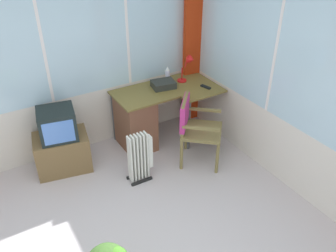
# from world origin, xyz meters

# --- Properties ---
(north_window_panel) EXTENTS (4.18, 0.07, 2.69)m
(north_window_panel) POSITION_xyz_m (0.00, 2.28, 1.34)
(north_window_panel) COLOR silver
(north_window_panel) RESTS_ON ground
(east_window_panel) EXTENTS (0.07, 4.50, 2.69)m
(east_window_panel) POSITION_xyz_m (2.12, -0.00, 1.34)
(east_window_panel) COLOR silver
(east_window_panel) RESTS_ON ground
(curtain_corner) EXTENTS (0.29, 0.09, 2.59)m
(curtain_corner) POSITION_xyz_m (1.99, 2.15, 1.29)
(curtain_corner) COLOR #B32E0F
(curtain_corner) RESTS_ON ground
(desk) EXTENTS (1.37, 0.79, 0.75)m
(desk) POSITION_xyz_m (0.99, 1.91, 0.41)
(desk) COLOR brown
(desk) RESTS_ON ground
(desk_lamp) EXTENTS (0.23, 0.20, 0.38)m
(desk_lamp) POSITION_xyz_m (1.78, 1.94, 1.00)
(desk_lamp) COLOR red
(desk_lamp) RESTS_ON desk
(tv_remote) EXTENTS (0.08, 0.16, 0.02)m
(tv_remote) POSITION_xyz_m (1.87, 1.65, 0.76)
(tv_remote) COLOR black
(tv_remote) RESTS_ON desk
(spray_bottle) EXTENTS (0.06, 0.06, 0.22)m
(spray_bottle) POSITION_xyz_m (1.54, 2.09, 0.86)
(spray_bottle) COLOR silver
(spray_bottle) RESTS_ON desk
(paper_tray) EXTENTS (0.33, 0.28, 0.09)m
(paper_tray) POSITION_xyz_m (1.39, 1.95, 0.80)
(paper_tray) COLOR #2A2D28
(paper_tray) RESTS_ON desk
(wooden_armchair) EXTENTS (0.68, 0.68, 0.87)m
(wooden_armchair) POSITION_xyz_m (1.40, 1.26, 0.56)
(wooden_armchair) COLOR olive
(wooden_armchair) RESTS_ON ground
(tv_on_stand) EXTENTS (0.71, 0.55, 0.83)m
(tv_on_stand) POSITION_xyz_m (-0.07, 1.93, 0.37)
(tv_on_stand) COLOR brown
(tv_on_stand) RESTS_ON ground
(space_heater) EXTENTS (0.31, 0.18, 0.64)m
(space_heater) POSITION_xyz_m (0.66, 1.24, 0.33)
(space_heater) COLOR silver
(space_heater) RESTS_ON ground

